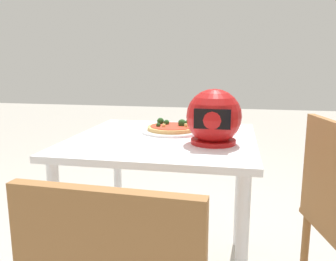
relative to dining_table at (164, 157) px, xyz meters
name	(u,v)px	position (x,y,z in m)	size (l,w,h in m)	color
dining_table	(164,157)	(0.00, 0.00, 0.00)	(0.90, 0.91, 0.76)	white
pizza_plate	(172,131)	(-0.02, -0.14, 0.11)	(0.33, 0.33, 0.01)	white
pizza	(172,127)	(-0.02, -0.14, 0.13)	(0.26, 0.26, 0.05)	tan
motorcycle_helmet	(214,118)	(-0.25, 0.09, 0.22)	(0.25, 0.25, 0.25)	#B21414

